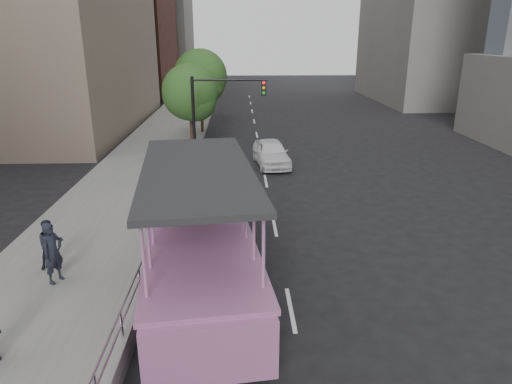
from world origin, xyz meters
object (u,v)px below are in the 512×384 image
at_px(traffic_signal, 215,108).
at_px(street_tree_far, 202,78).
at_px(car, 271,153).
at_px(pedestrian_near, 53,253).
at_px(pedestrian_mid, 51,244).
at_px(duck_boat, 198,227).
at_px(street_tree_near, 192,95).
at_px(parking_sign, 177,198).

height_order(traffic_signal, street_tree_far, street_tree_far).
relative_size(car, pedestrian_near, 2.39).
height_order(pedestrian_near, pedestrian_mid, pedestrian_near).
relative_size(duck_boat, traffic_signal, 2.28).
bearing_deg(street_tree_near, duck_boat, -84.16).
height_order(pedestrian_near, street_tree_far, street_tree_far).
relative_size(pedestrian_near, traffic_signal, 0.36).
relative_size(duck_boat, street_tree_far, 1.84).
height_order(pedestrian_near, parking_sign, parking_sign).
distance_m(pedestrian_near, street_tree_far, 23.00).
relative_size(duck_boat, pedestrian_near, 6.35).
distance_m(car, street_tree_near, 6.36).
height_order(parking_sign, street_tree_far, street_tree_far).
relative_size(pedestrian_mid, street_tree_far, 0.25).
distance_m(duck_boat, street_tree_far, 21.57).
height_order(traffic_signal, street_tree_near, street_tree_near).
bearing_deg(street_tree_near, pedestrian_mid, -100.81).
height_order(car, parking_sign, parking_sign).
height_order(street_tree_near, street_tree_far, street_tree_far).
distance_m(traffic_signal, street_tree_far, 9.57).
relative_size(parking_sign, traffic_signal, 0.48).
bearing_deg(traffic_signal, car, 10.64).
xyz_separation_m(street_tree_near, street_tree_far, (0.20, 6.00, 0.49)).
height_order(duck_boat, pedestrian_near, duck_boat).
distance_m(car, pedestrian_mid, 15.08).
bearing_deg(street_tree_far, duck_boat, -86.33).
bearing_deg(street_tree_near, traffic_signal, -65.02).
height_order(car, street_tree_far, street_tree_far).
distance_m(car, parking_sign, 10.97).
relative_size(pedestrian_mid, parking_sign, 0.64).
distance_m(car, pedestrian_near, 15.65).
xyz_separation_m(duck_boat, pedestrian_mid, (-4.57, -0.39, -0.33)).
distance_m(pedestrian_mid, street_tree_far, 22.19).
bearing_deg(pedestrian_near, duck_boat, -47.78).
distance_m(duck_boat, car, 12.93).
bearing_deg(traffic_signal, pedestrian_mid, -110.51).
distance_m(parking_sign, street_tree_far, 19.13).
relative_size(duck_boat, street_tree_near, 2.07).
bearing_deg(duck_boat, street_tree_near, 95.84).
distance_m(parking_sign, street_tree_near, 13.13).
bearing_deg(parking_sign, duck_boat, -68.08).
bearing_deg(street_tree_far, car, -62.46).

